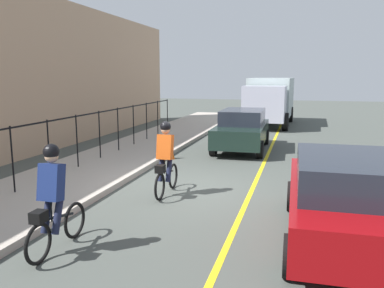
# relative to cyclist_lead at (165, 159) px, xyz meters

# --- Properties ---
(ground_plane) EXTENTS (80.00, 80.00, 0.00)m
(ground_plane) POSITION_rel_cyclist_lead_xyz_m (0.58, -0.40, -0.91)
(ground_plane) COLOR #454A45
(lane_line_centre) EXTENTS (36.00, 0.12, 0.01)m
(lane_line_centre) POSITION_rel_cyclist_lead_xyz_m (0.58, -2.00, -0.91)
(lane_line_centre) COLOR yellow
(lane_line_centre) RESTS_ON ground
(sidewalk) EXTENTS (40.00, 3.20, 0.15)m
(sidewalk) POSITION_rel_cyclist_lead_xyz_m (0.58, 3.00, -0.84)
(sidewalk) COLOR #A89D91
(sidewalk) RESTS_ON ground
(building_wall) EXTENTS (28.00, 0.80, 5.93)m
(building_wall) POSITION_rel_cyclist_lead_xyz_m (2.58, 6.60, 2.05)
(building_wall) COLOR tan
(building_wall) RESTS_ON ground
(iron_fence) EXTENTS (16.85, 0.04, 1.60)m
(iron_fence) POSITION_rel_cyclist_lead_xyz_m (1.58, 3.40, 0.37)
(iron_fence) COLOR black
(iron_fence) RESTS_ON sidewalk
(cyclist_lead) EXTENTS (1.71, 0.37, 1.83)m
(cyclist_lead) POSITION_rel_cyclist_lead_xyz_m (0.00, 0.00, 0.00)
(cyclist_lead) COLOR black
(cyclist_lead) RESTS_ON ground
(cyclist_follow) EXTENTS (1.71, 0.37, 1.83)m
(cyclist_follow) POSITION_rel_cyclist_lead_xyz_m (-3.51, 0.71, 0.00)
(cyclist_follow) COLOR black
(cyclist_follow) RESTS_ON ground
(patrol_sedan) EXTENTS (4.43, 1.98, 1.58)m
(patrol_sedan) POSITION_rel_cyclist_lead_xyz_m (-1.87, -3.91, -0.09)
(patrol_sedan) COLOR maroon
(patrol_sedan) RESTS_ON ground
(parked_sedan_rear) EXTENTS (4.43, 1.99, 1.58)m
(parked_sedan_rear) POSITION_rel_cyclist_lead_xyz_m (6.59, -0.90, -0.09)
(parked_sedan_rear) COLOR black
(parked_sedan_rear) RESTS_ON ground
(box_truck_background) EXTENTS (6.78, 2.70, 2.78)m
(box_truck_background) POSITION_rel_cyclist_lead_xyz_m (15.24, -1.29, 0.64)
(box_truck_background) COLOR #A9B9B8
(box_truck_background) RESTS_ON ground
(traffic_cone_near) EXTENTS (0.36, 0.36, 0.65)m
(traffic_cone_near) POSITION_rel_cyclist_lead_xyz_m (4.11, 1.29, -0.59)
(traffic_cone_near) COLOR #EB5912
(traffic_cone_near) RESTS_ON ground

